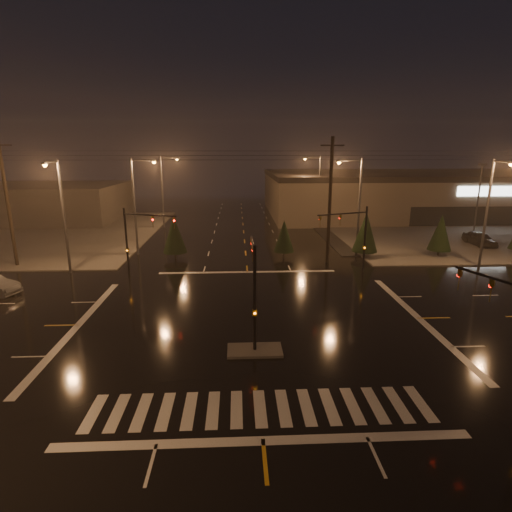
# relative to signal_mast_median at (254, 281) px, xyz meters

# --- Properties ---
(ground) EXTENTS (140.00, 140.00, 0.00)m
(ground) POSITION_rel_signal_mast_median_xyz_m (-0.00, 3.07, -3.75)
(ground) COLOR black
(ground) RESTS_ON ground
(sidewalk_ne) EXTENTS (36.00, 36.00, 0.12)m
(sidewalk_ne) POSITION_rel_signal_mast_median_xyz_m (30.00, 33.07, -3.69)
(sidewalk_ne) COLOR #4C4944
(sidewalk_ne) RESTS_ON ground
(sidewalk_nw) EXTENTS (36.00, 36.00, 0.12)m
(sidewalk_nw) POSITION_rel_signal_mast_median_xyz_m (-30.00, 33.07, -3.69)
(sidewalk_nw) COLOR #4C4944
(sidewalk_nw) RESTS_ON ground
(median_island) EXTENTS (3.00, 1.60, 0.15)m
(median_island) POSITION_rel_signal_mast_median_xyz_m (-0.00, -0.93, -3.68)
(median_island) COLOR #4C4944
(median_island) RESTS_ON ground
(crosswalk) EXTENTS (15.00, 2.60, 0.01)m
(crosswalk) POSITION_rel_signal_mast_median_xyz_m (-0.00, -5.93, -3.75)
(crosswalk) COLOR beige
(crosswalk) RESTS_ON ground
(stop_bar_near) EXTENTS (16.00, 0.50, 0.01)m
(stop_bar_near) POSITION_rel_signal_mast_median_xyz_m (-0.00, -7.93, -3.75)
(stop_bar_near) COLOR beige
(stop_bar_near) RESTS_ON ground
(stop_bar_far) EXTENTS (16.00, 0.50, 0.01)m
(stop_bar_far) POSITION_rel_signal_mast_median_xyz_m (-0.00, 14.07, -3.75)
(stop_bar_far) COLOR beige
(stop_bar_far) RESTS_ON ground
(parking_lot) EXTENTS (50.00, 24.00, 0.08)m
(parking_lot) POSITION_rel_signal_mast_median_xyz_m (35.00, 31.07, -3.71)
(parking_lot) COLOR black
(parking_lot) RESTS_ON ground
(retail_building) EXTENTS (60.20, 28.30, 7.20)m
(retail_building) POSITION_rel_signal_mast_median_xyz_m (35.00, 49.06, 0.09)
(retail_building) COLOR brown
(retail_building) RESTS_ON ground
(commercial_block) EXTENTS (30.00, 18.00, 5.60)m
(commercial_block) POSITION_rel_signal_mast_median_xyz_m (-35.00, 45.07, -0.95)
(commercial_block) COLOR #3F3B37
(commercial_block) RESTS_ON ground
(signal_mast_median) EXTENTS (0.25, 4.59, 6.00)m
(signal_mast_median) POSITION_rel_signal_mast_median_xyz_m (0.00, 0.00, 0.00)
(signal_mast_median) COLOR black
(signal_mast_median) RESTS_ON ground
(signal_mast_ne) EXTENTS (4.84, 1.86, 6.00)m
(signal_mast_ne) POSITION_rel_signal_mast_median_xyz_m (9.50, 13.21, 0.04)
(signal_mast_ne) COLOR black
(signal_mast_ne) RESTS_ON ground
(signal_mast_nw) EXTENTS (4.84, 1.86, 6.00)m
(signal_mast_nw) POSITION_rel_signal_mast_median_xyz_m (-9.50, 13.21, 0.04)
(signal_mast_nw) COLOR black
(signal_mast_nw) RESTS_ON ground
(streetlight_1) EXTENTS (2.77, 0.32, 10.00)m
(streetlight_1) POSITION_rel_signal_mast_median_xyz_m (-11.18, 21.07, 2.05)
(streetlight_1) COLOR #38383A
(streetlight_1) RESTS_ON ground
(streetlight_2) EXTENTS (2.77, 0.32, 10.00)m
(streetlight_2) POSITION_rel_signal_mast_median_xyz_m (-11.18, 37.07, 2.05)
(streetlight_2) COLOR #38383A
(streetlight_2) RESTS_ON ground
(streetlight_3) EXTENTS (2.77, 0.32, 10.00)m
(streetlight_3) POSITION_rel_signal_mast_median_xyz_m (11.18, 19.07, 2.05)
(streetlight_3) COLOR #38383A
(streetlight_3) RESTS_ON ground
(streetlight_4) EXTENTS (2.77, 0.32, 10.00)m
(streetlight_4) POSITION_rel_signal_mast_median_xyz_m (11.18, 39.07, 2.05)
(streetlight_4) COLOR #38383A
(streetlight_4) RESTS_ON ground
(streetlight_5) EXTENTS (0.32, 2.77, 10.00)m
(streetlight_5) POSITION_rel_signal_mast_median_xyz_m (-16.00, 14.26, 2.05)
(streetlight_5) COLOR #38383A
(streetlight_5) RESTS_ON ground
(streetlight_6) EXTENTS (0.32, 2.77, 10.00)m
(streetlight_6) POSITION_rel_signal_mast_median_xyz_m (22.00, 14.26, 2.05)
(streetlight_6) COLOR #38383A
(streetlight_6) RESTS_ON ground
(utility_pole_0) EXTENTS (2.20, 0.32, 12.00)m
(utility_pole_0) POSITION_rel_signal_mast_median_xyz_m (-22.00, 17.07, 2.38)
(utility_pole_0) COLOR black
(utility_pole_0) RESTS_ON ground
(utility_pole_1) EXTENTS (2.20, 0.32, 12.00)m
(utility_pole_1) POSITION_rel_signal_mast_median_xyz_m (8.00, 17.07, 2.38)
(utility_pole_1) COLOR black
(utility_pole_1) RESTS_ON ground
(conifer_0) EXTENTS (2.57, 2.57, 4.72)m
(conifer_0) POSITION_rel_signal_mast_median_xyz_m (12.20, 18.62, -1.05)
(conifer_0) COLOR black
(conifer_0) RESTS_ON ground
(conifer_1) EXTENTS (2.37, 2.37, 4.40)m
(conifer_1) POSITION_rel_signal_mast_median_xyz_m (20.14, 18.79, -1.21)
(conifer_1) COLOR black
(conifer_1) RESTS_ON ground
(conifer_3) EXTENTS (2.41, 2.41, 4.47)m
(conifer_3) POSITION_rel_signal_mast_median_xyz_m (-7.23, 19.09, -1.17)
(conifer_3) COLOR black
(conifer_3) RESTS_ON ground
(conifer_4) EXTENTS (2.08, 2.08, 3.95)m
(conifer_4) POSITION_rel_signal_mast_median_xyz_m (3.88, 18.91, -1.43)
(conifer_4) COLOR black
(conifer_4) RESTS_ON ground
(car_parked) EXTENTS (2.00, 4.89, 1.66)m
(car_parked) POSITION_rel_signal_mast_median_xyz_m (27.37, 23.43, -2.92)
(car_parked) COLOR black
(car_parked) RESTS_ON ground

